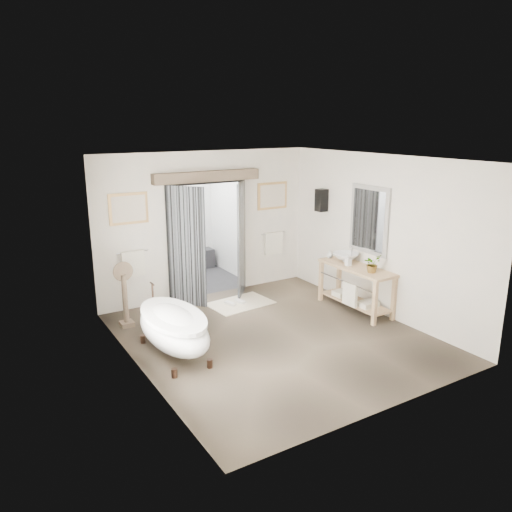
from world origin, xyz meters
The scene contains 13 objects.
ground_plane centered at (0.00, 0.00, 0.00)m, with size 5.00×5.00×0.00m, color brown.
room_shell centered at (-0.04, -0.12, 1.86)m, with size 4.52×5.02×2.91m.
shower_room centered at (0.00, 3.99, 0.91)m, with size 2.22×2.01×2.51m.
back_wall_dressing centered at (0.00, 2.32, 1.56)m, with size 3.82×0.72×2.52m.
clawfoot_tub centered at (-1.66, 0.27, 0.44)m, with size 0.83×1.86×0.91m.
vanity centered at (1.95, 0.25, 0.51)m, with size 0.57×1.60×0.85m.
pedestal_mirror centered at (-1.94, 1.73, 0.50)m, with size 0.34×0.22×1.16m.
rug centered at (0.28, 1.66, 0.01)m, with size 1.20×0.80×0.01m, color beige.
slippers centered at (0.19, 1.69, 0.04)m, with size 0.38×0.26×0.05m.
basin centered at (2.01, 0.61, 0.94)m, with size 0.50×0.50×0.17m, color white.
plant centered at (1.94, -0.16, 1.01)m, with size 0.30×0.26×0.33m, color gray.
soap_bottle_a centered at (1.88, 0.39, 0.96)m, with size 0.10×0.10×0.21m, color gray.
soap_bottle_b centered at (1.92, 0.98, 0.93)m, with size 0.12×0.12×0.16m, color gray.
Camera 1 is at (-4.21, -6.32, 3.45)m, focal length 35.00 mm.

